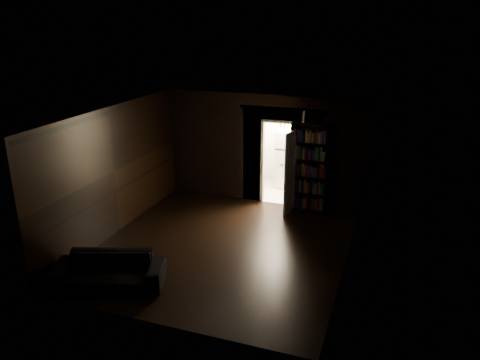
# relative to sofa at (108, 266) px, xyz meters

# --- Properties ---
(ground) EXTENTS (5.50, 5.50, 0.00)m
(ground) POSITION_rel_sofa_xyz_m (1.40, 2.01, -0.37)
(ground) COLOR black
(ground) RESTS_ON ground
(room_walls) EXTENTS (5.02, 5.61, 2.84)m
(room_walls) POSITION_rel_sofa_xyz_m (1.39, 3.09, 1.31)
(room_walls) COLOR black
(room_walls) RESTS_ON ground
(kitchen_alcove) EXTENTS (2.20, 1.80, 2.60)m
(kitchen_alcove) POSITION_rel_sofa_xyz_m (1.90, 5.89, 0.84)
(kitchen_alcove) COLOR beige
(kitchen_alcove) RESTS_ON ground
(sofa) EXTENTS (2.10, 1.41, 0.74)m
(sofa) POSITION_rel_sofa_xyz_m (0.00, 0.00, 0.00)
(sofa) COLOR black
(sofa) RESTS_ON ground
(bookshelf) EXTENTS (0.95, 0.56, 2.20)m
(bookshelf) POSITION_rel_sofa_xyz_m (2.65, 4.56, 0.73)
(bookshelf) COLOR black
(bookshelf) RESTS_ON ground
(refrigerator) EXTENTS (0.82, 0.77, 1.65)m
(refrigerator) POSITION_rel_sofa_xyz_m (1.84, 6.12, 0.45)
(refrigerator) COLOR white
(refrigerator) RESTS_ON ground
(door) EXTENTS (0.20, 0.85, 2.05)m
(door) POSITION_rel_sofa_xyz_m (2.30, 4.33, 0.65)
(door) COLOR white
(door) RESTS_ON ground
(figurine) EXTENTS (0.11, 0.11, 0.27)m
(figurine) POSITION_rel_sofa_xyz_m (2.45, 4.62, 1.96)
(figurine) COLOR silver
(figurine) RESTS_ON bookshelf
(bottles) EXTENTS (0.62, 0.33, 0.26)m
(bottles) POSITION_rel_sofa_xyz_m (1.78, 6.13, 1.41)
(bottles) COLOR black
(bottles) RESTS_ON refrigerator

